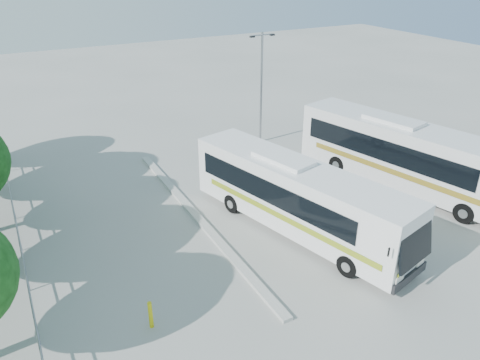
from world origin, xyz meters
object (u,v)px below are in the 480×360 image
coach_adjacent (407,155)px  lamppost (261,84)px  coach_main (298,196)px  bollard (151,315)px

coach_adjacent → lamppost: (-3.38, 9.44, 2.04)m
coach_main → bollard: bearing=-174.5°
coach_adjacent → lamppost: 10.24m
lamppost → bollard: lamppost is taller
coach_main → coach_adjacent: size_ratio=0.92×
coach_main → bollard: (-7.84, -2.84, -1.22)m
bollard → coach_main: bearing=19.9°
coach_main → coach_adjacent: (7.54, 0.94, 0.15)m
coach_adjacent → bollard: size_ratio=12.09×
coach_adjacent → bollard: 15.89m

